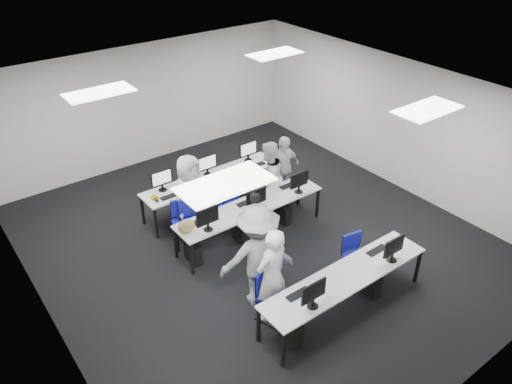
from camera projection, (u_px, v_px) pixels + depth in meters
room at (257, 176)px, 9.29m from camera, size 9.00×9.02×3.00m
ceiling_panels at (257, 100)px, 8.51m from camera, size 5.20×4.60×0.02m
desk_front at (346, 278)px, 8.08m from camera, size 3.20×0.70×0.73m
desk_mid at (251, 208)px, 9.85m from camera, size 3.20×0.70×0.73m
desk_back at (212, 180)px, 10.81m from camera, size 3.20×0.70×0.73m
equipment_front at (336, 299)px, 8.14m from camera, size 2.51×0.41×1.19m
equipment_mid at (243, 225)px, 9.91m from camera, size 2.91×0.41×1.19m
equipment_back at (220, 189)px, 11.09m from camera, size 2.91×0.41×1.19m
chair_0 at (273, 305)px, 8.12m from camera, size 0.58×0.61×0.93m
chair_1 at (355, 264)px, 9.03m from camera, size 0.48×0.51×0.84m
chair_2 at (185, 231)px, 9.87m from camera, size 0.57×0.59×0.92m
chair_3 at (236, 210)px, 10.56m from camera, size 0.42×0.45×0.82m
chair_4 at (277, 194)px, 11.08m from camera, size 0.53×0.56×0.83m
chair_5 at (189, 221)px, 10.14m from camera, size 0.59×0.62×0.95m
chair_6 at (225, 207)px, 10.65m from camera, size 0.48×0.51×0.84m
chair_7 at (266, 189)px, 11.17m from camera, size 0.60×0.63×0.98m
handbag at (186, 226)px, 9.01m from camera, size 0.34×0.23×0.27m
student_0 at (272, 275)px, 7.86m from camera, size 0.69×0.51×1.74m
student_1 at (268, 178)px, 10.60m from camera, size 0.92×0.79×1.63m
student_2 at (190, 195)px, 9.94m from camera, size 0.96×0.76×1.71m
student_3 at (283, 168)px, 11.05m from camera, size 0.91×0.41×1.54m
photographer at (258, 256)px, 8.13m from camera, size 1.42×1.15×1.91m
dslr_camera at (255, 198)px, 7.74m from camera, size 0.20×0.22×0.10m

